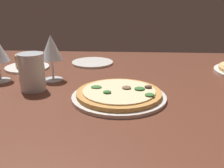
% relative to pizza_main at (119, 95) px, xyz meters
% --- Properties ---
extents(dining_table, '(1.50, 1.10, 0.04)m').
position_rel_pizza_main_xyz_m(dining_table, '(-0.04, 0.08, -0.03)').
color(dining_table, brown).
rests_on(dining_table, ground).
extents(pizza_main, '(0.27, 0.27, 0.03)m').
position_rel_pizza_main_xyz_m(pizza_main, '(0.00, 0.00, 0.00)').
color(pizza_main, silver).
rests_on(pizza_main, dining_table).
extents(ramekin_on_saucer, '(0.17, 0.17, 0.06)m').
position_rel_pizza_main_xyz_m(ramekin_on_saucer, '(-0.37, 0.30, 0.01)').
color(ramekin_on_saucer, silver).
rests_on(ramekin_on_saucer, dining_table).
extents(wine_glass_far, '(0.07, 0.07, 0.16)m').
position_rel_pizza_main_xyz_m(wine_glass_far, '(-0.23, 0.16, 0.10)').
color(wine_glass_far, silver).
rests_on(wine_glass_far, dining_table).
extents(water_glass, '(0.08, 0.08, 0.12)m').
position_rel_pizza_main_xyz_m(water_glass, '(-0.27, 0.06, 0.04)').
color(water_glass, silver).
rests_on(water_glass, dining_table).
extents(side_plate, '(0.17, 0.17, 0.01)m').
position_rel_pizza_main_xyz_m(side_plate, '(-0.13, 0.39, -0.01)').
color(side_plate, silver).
rests_on(side_plate, dining_table).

